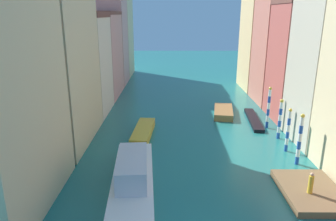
{
  "coord_description": "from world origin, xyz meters",
  "views": [
    {
      "loc": [
        -2.31,
        -14.35,
        12.87
      ],
      "look_at": [
        -2.54,
        22.76,
        1.5
      ],
      "focal_mm": 33.97,
      "sensor_mm": 36.0,
      "label": 1
    }
  ],
  "objects_px": {
    "mooring_pole_3": "(269,107)",
    "vaporetto_white": "(133,178)",
    "mooring_pole_0": "(300,139)",
    "waterfront_dock": "(311,191)",
    "person_on_dock": "(311,184)",
    "mooring_pole_1": "(288,130)",
    "gondola_black": "(253,120)",
    "motorboat_0": "(143,132)",
    "motorboat_1": "(223,112)",
    "mooring_pole_2": "(280,119)"
  },
  "relations": [
    {
      "from": "mooring_pole_1",
      "to": "motorboat_1",
      "type": "relative_size",
      "value": 0.72
    },
    {
      "from": "person_on_dock",
      "to": "motorboat_1",
      "type": "relative_size",
      "value": 0.27
    },
    {
      "from": "gondola_black",
      "to": "motorboat_1",
      "type": "bearing_deg",
      "value": 143.68
    },
    {
      "from": "waterfront_dock",
      "to": "vaporetto_white",
      "type": "relative_size",
      "value": 0.46
    },
    {
      "from": "gondola_black",
      "to": "motorboat_0",
      "type": "xyz_separation_m",
      "value": [
        -13.37,
        -4.89,
        0.22
      ]
    },
    {
      "from": "waterfront_dock",
      "to": "vaporetto_white",
      "type": "height_order",
      "value": "vaporetto_white"
    },
    {
      "from": "motorboat_1",
      "to": "mooring_pole_2",
      "type": "bearing_deg",
      "value": -60.95
    },
    {
      "from": "mooring_pole_3",
      "to": "motorboat_0",
      "type": "xyz_separation_m",
      "value": [
        -14.32,
        -2.47,
        -2.09
      ]
    },
    {
      "from": "mooring_pole_2",
      "to": "motorboat_1",
      "type": "relative_size",
      "value": 0.72
    },
    {
      "from": "mooring_pole_0",
      "to": "waterfront_dock",
      "type": "bearing_deg",
      "value": -99.75
    },
    {
      "from": "person_on_dock",
      "to": "mooring_pole_3",
      "type": "distance_m",
      "value": 15.11
    },
    {
      "from": "vaporetto_white",
      "to": "gondola_black",
      "type": "bearing_deg",
      "value": 50.68
    },
    {
      "from": "mooring_pole_1",
      "to": "motorboat_0",
      "type": "bearing_deg",
      "value": 163.8
    },
    {
      "from": "vaporetto_white",
      "to": "motorboat_1",
      "type": "relative_size",
      "value": 2.16
    },
    {
      "from": "mooring_pole_3",
      "to": "vaporetto_white",
      "type": "bearing_deg",
      "value": -135.9
    },
    {
      "from": "gondola_black",
      "to": "motorboat_1",
      "type": "height_order",
      "value": "motorboat_1"
    },
    {
      "from": "mooring_pole_1",
      "to": "mooring_pole_3",
      "type": "relative_size",
      "value": 0.89
    },
    {
      "from": "person_on_dock",
      "to": "mooring_pole_1",
      "type": "xyz_separation_m",
      "value": [
        1.26,
        8.4,
        0.97
      ]
    },
    {
      "from": "waterfront_dock",
      "to": "motorboat_0",
      "type": "bearing_deg",
      "value": 138.37
    },
    {
      "from": "person_on_dock",
      "to": "motorboat_0",
      "type": "distance_m",
      "value": 18.08
    },
    {
      "from": "person_on_dock",
      "to": "gondola_black",
      "type": "relative_size",
      "value": 0.19
    },
    {
      "from": "waterfront_dock",
      "to": "mooring_pole_1",
      "type": "distance_m",
      "value": 8.06
    },
    {
      "from": "person_on_dock",
      "to": "waterfront_dock",
      "type": "bearing_deg",
      "value": 57.05
    },
    {
      "from": "mooring_pole_0",
      "to": "motorboat_1",
      "type": "distance_m",
      "value": 15.06
    },
    {
      "from": "mooring_pole_1",
      "to": "motorboat_1",
      "type": "bearing_deg",
      "value": 110.28
    },
    {
      "from": "mooring_pole_0",
      "to": "vaporetto_white",
      "type": "height_order",
      "value": "mooring_pole_0"
    },
    {
      "from": "person_on_dock",
      "to": "mooring_pole_1",
      "type": "relative_size",
      "value": 0.37
    },
    {
      "from": "person_on_dock",
      "to": "mooring_pole_0",
      "type": "xyz_separation_m",
      "value": [
        1.26,
        5.59,
        1.15
      ]
    },
    {
      "from": "waterfront_dock",
      "to": "motorboat_0",
      "type": "distance_m",
      "value": 17.93
    },
    {
      "from": "waterfront_dock",
      "to": "motorboat_0",
      "type": "relative_size",
      "value": 0.81
    },
    {
      "from": "mooring_pole_1",
      "to": "gondola_black",
      "type": "bearing_deg",
      "value": 95.59
    },
    {
      "from": "mooring_pole_3",
      "to": "vaporetto_white",
      "type": "distance_m",
      "value": 19.82
    },
    {
      "from": "person_on_dock",
      "to": "gondola_black",
      "type": "bearing_deg",
      "value": 88.76
    },
    {
      "from": "mooring_pole_0",
      "to": "motorboat_0",
      "type": "xyz_separation_m",
      "value": [
        -14.26,
        6.94,
        -2.0
      ]
    },
    {
      "from": "person_on_dock",
      "to": "vaporetto_white",
      "type": "xyz_separation_m",
      "value": [
        -12.87,
        1.25,
        -0.29
      ]
    },
    {
      "from": "vaporetto_white",
      "to": "motorboat_1",
      "type": "bearing_deg",
      "value": 62.09
    },
    {
      "from": "mooring_pole_3",
      "to": "gondola_black",
      "type": "xyz_separation_m",
      "value": [
        -0.95,
        2.42,
        -2.31
      ]
    },
    {
      "from": "person_on_dock",
      "to": "mooring_pole_2",
      "type": "relative_size",
      "value": 0.37
    },
    {
      "from": "mooring_pole_0",
      "to": "motorboat_0",
      "type": "relative_size",
      "value": 0.64
    },
    {
      "from": "waterfront_dock",
      "to": "mooring_pole_0",
      "type": "distance_m",
      "value": 5.48
    },
    {
      "from": "mooring_pole_0",
      "to": "motorboat_0",
      "type": "height_order",
      "value": "mooring_pole_0"
    },
    {
      "from": "person_on_dock",
      "to": "mooring_pole_0",
      "type": "distance_m",
      "value": 5.85
    },
    {
      "from": "vaporetto_white",
      "to": "gondola_black",
      "type": "xyz_separation_m",
      "value": [
        13.25,
        16.18,
        -0.77
      ]
    },
    {
      "from": "mooring_pole_3",
      "to": "gondola_black",
      "type": "bearing_deg",
      "value": 111.32
    },
    {
      "from": "gondola_black",
      "to": "motorboat_0",
      "type": "bearing_deg",
      "value": -159.92
    },
    {
      "from": "person_on_dock",
      "to": "motorboat_1",
      "type": "xyz_separation_m",
      "value": [
        -2.99,
        19.9,
        -0.84
      ]
    },
    {
      "from": "waterfront_dock",
      "to": "person_on_dock",
      "type": "relative_size",
      "value": 3.7
    },
    {
      "from": "mooring_pole_3",
      "to": "motorboat_0",
      "type": "bearing_deg",
      "value": -170.23
    },
    {
      "from": "mooring_pole_1",
      "to": "vaporetto_white",
      "type": "height_order",
      "value": "mooring_pole_1"
    },
    {
      "from": "gondola_black",
      "to": "person_on_dock",
      "type": "bearing_deg",
      "value": -91.24
    }
  ]
}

